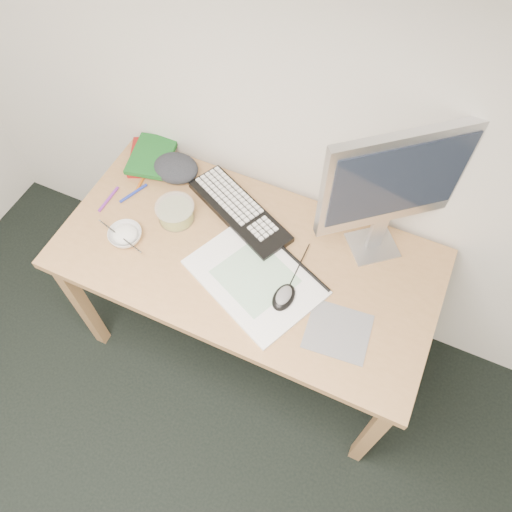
{
  "coord_description": "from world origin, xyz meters",
  "views": [
    {
      "loc": [
        0.23,
        0.56,
        2.3
      ],
      "look_at": [
        -0.15,
        1.4,
        0.83
      ],
      "focal_mm": 35.0,
      "sensor_mm": 36.0,
      "label": 1
    }
  ],
  "objects_px": {
    "rice_bowl": "(125,235)",
    "desk": "(247,268)",
    "keyboard": "(239,211)",
    "monitor": "(394,183)",
    "sketchpad": "(255,277)"
  },
  "relations": [
    {
      "from": "sketchpad",
      "to": "monitor",
      "type": "distance_m",
      "value": 0.57
    },
    {
      "from": "desk",
      "to": "rice_bowl",
      "type": "xyz_separation_m",
      "value": [
        -0.44,
        -0.11,
        0.1
      ]
    },
    {
      "from": "keyboard",
      "to": "sketchpad",
      "type": "bearing_deg",
      "value": -27.73
    },
    {
      "from": "desk",
      "to": "monitor",
      "type": "xyz_separation_m",
      "value": [
        0.4,
        0.24,
        0.44
      ]
    },
    {
      "from": "rice_bowl",
      "to": "desk",
      "type": "bearing_deg",
      "value": 14.5
    },
    {
      "from": "desk",
      "to": "sketchpad",
      "type": "bearing_deg",
      "value": -46.45
    },
    {
      "from": "keyboard",
      "to": "rice_bowl",
      "type": "height_order",
      "value": "rice_bowl"
    },
    {
      "from": "keyboard",
      "to": "rice_bowl",
      "type": "distance_m",
      "value": 0.44
    },
    {
      "from": "sketchpad",
      "to": "keyboard",
      "type": "height_order",
      "value": "keyboard"
    },
    {
      "from": "sketchpad",
      "to": "rice_bowl",
      "type": "distance_m",
      "value": 0.51
    },
    {
      "from": "keyboard",
      "to": "monitor",
      "type": "relative_size",
      "value": 0.82
    },
    {
      "from": "rice_bowl",
      "to": "sketchpad",
      "type": "bearing_deg",
      "value": 4.96
    },
    {
      "from": "rice_bowl",
      "to": "keyboard",
      "type": "bearing_deg",
      "value": 40.04
    },
    {
      "from": "desk",
      "to": "keyboard",
      "type": "bearing_deg",
      "value": 122.82
    },
    {
      "from": "sketchpad",
      "to": "desk",
      "type": "bearing_deg",
      "value": 157.89
    }
  ]
}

